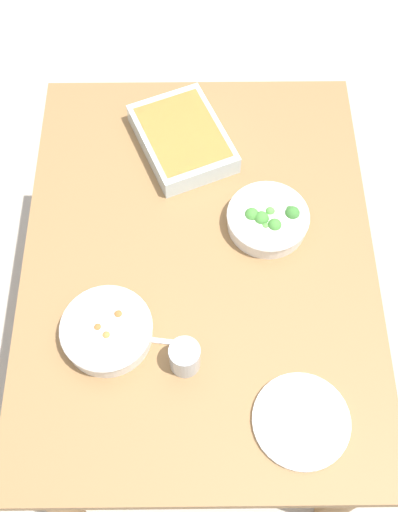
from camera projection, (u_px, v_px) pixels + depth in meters
name	position (u px, v px, depth m)	size (l,w,h in m)	color
ground_plane	(199.00, 355.00, 2.25)	(6.00, 6.00, 0.00)	#B2A899
dining_table	(199.00, 272.00, 1.68)	(1.20, 0.90, 0.74)	olive
stew_bowl	(107.00, 331.00, 1.46)	(0.22, 0.22, 0.06)	silver
broccoli_bowl	(268.00, 219.00, 1.61)	(0.21, 0.21, 0.07)	silver
baking_dish	(182.00, 138.00, 1.74)	(0.36, 0.32, 0.06)	silver
drink_cup	(185.00, 358.00, 1.42)	(0.07, 0.07, 0.08)	#B2BCC6
side_plate	(301.00, 421.00, 1.39)	(0.22, 0.22, 0.01)	silver
spoon_by_stew	(148.00, 339.00, 1.48)	(0.04, 0.18, 0.01)	silver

